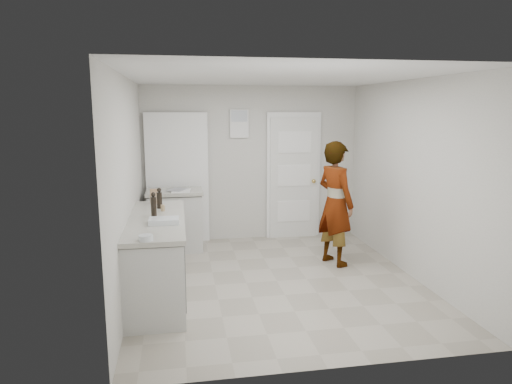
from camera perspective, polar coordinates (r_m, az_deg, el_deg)
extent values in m
plane|color=gray|center=(5.85, 2.62, -11.04)|extent=(4.00, 4.00, 0.00)
plane|color=beige|center=(7.47, -0.58, 3.57)|extent=(3.50, 0.00, 3.50)
plane|color=beige|center=(3.63, 9.55, -3.91)|extent=(3.50, 0.00, 3.50)
plane|color=beige|center=(5.42, -15.63, 0.58)|extent=(0.00, 4.00, 4.00)
plane|color=beige|center=(6.14, 18.90, 1.51)|extent=(0.00, 4.00, 4.00)
plane|color=silver|center=(5.46, 2.85, 14.18)|extent=(4.00, 4.00, 0.00)
cube|color=white|center=(7.58, 4.74, 1.72)|extent=(0.80, 0.05, 2.00)
cube|color=white|center=(7.60, 4.69, 1.98)|extent=(0.90, 0.04, 2.10)
sphere|color=tan|center=(7.63, 7.23, 1.35)|extent=(0.07, 0.07, 0.07)
cube|color=white|center=(7.36, -2.11, 8.54)|extent=(0.30, 0.02, 0.45)
cube|color=black|center=(7.38, -9.79, 1.53)|extent=(0.90, 0.05, 2.04)
cube|color=white|center=(7.34, -9.79, 1.57)|extent=(0.98, 0.02, 2.10)
cube|color=silver|center=(5.40, -12.22, -8.28)|extent=(0.60, 1.90, 0.86)
cube|color=black|center=(5.54, -12.06, -12.10)|extent=(0.56, 1.86, 0.08)
cube|color=beige|center=(5.27, -12.42, -3.43)|extent=(0.64, 1.96, 0.05)
cube|color=silver|center=(7.08, -10.04, -3.73)|extent=(0.80, 0.55, 0.86)
cube|color=black|center=(7.18, -9.94, -6.75)|extent=(0.75, 0.54, 0.08)
cube|color=beige|center=(6.98, -10.16, 0.02)|extent=(0.84, 0.61, 0.05)
imported|color=silver|center=(6.35, 9.88, -1.42)|extent=(0.63, 0.74, 1.71)
cube|color=#8B6545|center=(6.03, -12.52, -0.53)|extent=(0.13, 0.08, 0.19)
cylinder|color=tan|center=(5.59, -11.57, -1.97)|extent=(0.05, 0.05, 0.07)
cylinder|color=black|center=(5.74, -11.98, -1.01)|extent=(0.06, 0.06, 0.20)
sphere|color=black|center=(5.72, -12.03, 0.25)|extent=(0.05, 0.05, 0.05)
cylinder|color=black|center=(5.29, -12.67, -1.82)|extent=(0.06, 0.06, 0.23)
sphere|color=black|center=(5.27, -12.73, -0.30)|extent=(0.05, 0.05, 0.05)
cube|color=silver|center=(5.00, -11.43, -3.55)|extent=(0.32, 0.23, 0.06)
cube|color=white|center=(5.00, -11.42, -3.63)|extent=(0.28, 0.19, 0.04)
cylinder|color=silver|center=(4.40, -13.61, -5.58)|extent=(0.13, 0.13, 0.05)
sphere|color=white|center=(4.39, -13.88, -5.63)|extent=(0.05, 0.05, 0.05)
sphere|color=white|center=(4.40, -13.34, -5.54)|extent=(0.05, 0.05, 0.05)
cube|color=white|center=(6.89, -9.34, 0.16)|extent=(0.30, 0.37, 0.01)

